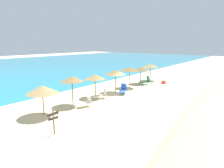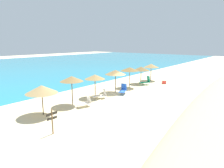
{
  "view_description": "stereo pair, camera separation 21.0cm",
  "coord_description": "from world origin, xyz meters",
  "px_view_note": "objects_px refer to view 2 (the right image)",
  "views": [
    {
      "loc": [
        -18.37,
        -12.13,
        5.9
      ],
      "look_at": [
        -0.33,
        1.96,
        1.07
      ],
      "focal_mm": 31.54,
      "sensor_mm": 36.0,
      "label": 1
    },
    {
      "loc": [
        -18.24,
        -12.29,
        5.9
      ],
      "look_at": [
        -0.33,
        1.96,
        1.07
      ],
      "focal_mm": 31.54,
      "sensor_mm": 36.0,
      "label": 2
    }
  ],
  "objects_px": {
    "beach_umbrella_1": "(72,79)",
    "beach_umbrella_3": "(115,72)",
    "lounge_chair_2": "(101,95)",
    "wooden_signpost": "(52,119)",
    "lounge_chair_1": "(146,81)",
    "lounge_chair_3": "(123,90)",
    "beach_umbrella_2": "(95,77)",
    "beach_umbrella_5": "(141,69)",
    "lounge_chair_0": "(85,102)",
    "beach_umbrella_6": "(151,66)",
    "beach_umbrella_0": "(42,89)",
    "cooler_box": "(164,82)",
    "beach_umbrella_4": "(130,69)"
  },
  "relations": [
    {
      "from": "lounge_chair_2",
      "to": "wooden_signpost",
      "type": "distance_m",
      "value": 8.85
    },
    {
      "from": "beach_umbrella_2",
      "to": "beach_umbrella_5",
      "type": "bearing_deg",
      "value": -1.16
    },
    {
      "from": "beach_umbrella_5",
      "to": "lounge_chair_3",
      "type": "distance_m",
      "value": 6.84
    },
    {
      "from": "beach_umbrella_1",
      "to": "beach_umbrella_3",
      "type": "height_order",
      "value": "beach_umbrella_1"
    },
    {
      "from": "beach_umbrella_0",
      "to": "beach_umbrella_5",
      "type": "relative_size",
      "value": 1.04
    },
    {
      "from": "beach_umbrella_6",
      "to": "beach_umbrella_2",
      "type": "bearing_deg",
      "value": 179.34
    },
    {
      "from": "beach_umbrella_3",
      "to": "cooler_box",
      "type": "bearing_deg",
      "value": -17.21
    },
    {
      "from": "wooden_signpost",
      "to": "cooler_box",
      "type": "bearing_deg",
      "value": 3.83
    },
    {
      "from": "beach_umbrella_1",
      "to": "wooden_signpost",
      "type": "relative_size",
      "value": 1.64
    },
    {
      "from": "beach_umbrella_6",
      "to": "wooden_signpost",
      "type": "xyz_separation_m",
      "value": [
        -21.01,
        -3.84,
        -1.33
      ]
    },
    {
      "from": "beach_umbrella_3",
      "to": "beach_umbrella_4",
      "type": "distance_m",
      "value": 3.24
    },
    {
      "from": "wooden_signpost",
      "to": "beach_umbrella_4",
      "type": "bearing_deg",
      "value": 15.03
    },
    {
      "from": "beach_umbrella_5",
      "to": "lounge_chair_0",
      "type": "bearing_deg",
      "value": -173.87
    },
    {
      "from": "beach_umbrella_3",
      "to": "lounge_chair_1",
      "type": "bearing_deg",
      "value": -7.47
    },
    {
      "from": "beach_umbrella_3",
      "to": "beach_umbrella_6",
      "type": "bearing_deg",
      "value": 1.41
    },
    {
      "from": "beach_umbrella_5",
      "to": "lounge_chair_0",
      "type": "xyz_separation_m",
      "value": [
        -12.55,
        -1.35,
        -1.79
      ]
    },
    {
      "from": "beach_umbrella_6",
      "to": "lounge_chair_0",
      "type": "relative_size",
      "value": 1.81
    },
    {
      "from": "beach_umbrella_4",
      "to": "lounge_chair_0",
      "type": "relative_size",
      "value": 1.86
    },
    {
      "from": "beach_umbrella_6",
      "to": "cooler_box",
      "type": "bearing_deg",
      "value": -113.91
    },
    {
      "from": "beach_umbrella_2",
      "to": "lounge_chair_2",
      "type": "bearing_deg",
      "value": -93.32
    },
    {
      "from": "lounge_chair_2",
      "to": "wooden_signpost",
      "type": "bearing_deg",
      "value": 140.72
    },
    {
      "from": "beach_umbrella_1",
      "to": "beach_umbrella_3",
      "type": "distance_m",
      "value": 6.49
    },
    {
      "from": "lounge_chair_0",
      "to": "lounge_chair_1",
      "type": "bearing_deg",
      "value": -72.32
    },
    {
      "from": "beach_umbrella_4",
      "to": "beach_umbrella_5",
      "type": "height_order",
      "value": "beach_umbrella_4"
    },
    {
      "from": "beach_umbrella_1",
      "to": "lounge_chair_1",
      "type": "bearing_deg",
      "value": -4.79
    },
    {
      "from": "beach_umbrella_2",
      "to": "lounge_chair_3",
      "type": "height_order",
      "value": "beach_umbrella_2"
    },
    {
      "from": "beach_umbrella_4",
      "to": "beach_umbrella_3",
      "type": "bearing_deg",
      "value": -178.1
    },
    {
      "from": "wooden_signpost",
      "to": "lounge_chair_1",
      "type": "bearing_deg",
      "value": 9.98
    },
    {
      "from": "cooler_box",
      "to": "lounge_chair_1",
      "type": "bearing_deg",
      "value": 141.88
    },
    {
      "from": "beach_umbrella_3",
      "to": "lounge_chair_2",
      "type": "distance_m",
      "value": 3.81
    },
    {
      "from": "beach_umbrella_4",
      "to": "wooden_signpost",
      "type": "relative_size",
      "value": 1.59
    },
    {
      "from": "lounge_chair_1",
      "to": "wooden_signpost",
      "type": "distance_m",
      "value": 17.72
    },
    {
      "from": "beach_umbrella_0",
      "to": "beach_umbrella_2",
      "type": "xyz_separation_m",
      "value": [
        6.68,
        0.35,
        0.08
      ]
    },
    {
      "from": "beach_umbrella_2",
      "to": "beach_umbrella_3",
      "type": "height_order",
      "value": "beach_umbrella_3"
    },
    {
      "from": "beach_umbrella_3",
      "to": "beach_umbrella_5",
      "type": "xyz_separation_m",
      "value": [
        6.38,
        0.19,
        -0.22
      ]
    },
    {
      "from": "beach_umbrella_5",
      "to": "lounge_chair_3",
      "type": "xyz_separation_m",
      "value": [
        -6.47,
        -1.4,
        -1.72
      ]
    },
    {
      "from": "beach_umbrella_3",
      "to": "lounge_chair_1",
      "type": "relative_size",
      "value": 1.62
    },
    {
      "from": "lounge_chair_1",
      "to": "lounge_chair_3",
      "type": "xyz_separation_m",
      "value": [
        -6.13,
        -0.41,
        -0.01
      ]
    },
    {
      "from": "beach_umbrella_4",
      "to": "lounge_chair_0",
      "type": "xyz_separation_m",
      "value": [
        -9.4,
        -1.26,
        -2.05
      ]
    },
    {
      "from": "beach_umbrella_1",
      "to": "cooler_box",
      "type": "bearing_deg",
      "value": -10.84
    },
    {
      "from": "lounge_chair_0",
      "to": "cooler_box",
      "type": "height_order",
      "value": "lounge_chair_0"
    },
    {
      "from": "beach_umbrella_1",
      "to": "beach_umbrella_3",
      "type": "xyz_separation_m",
      "value": [
        6.49,
        -0.26,
        -0.1
      ]
    },
    {
      "from": "beach_umbrella_3",
      "to": "beach_umbrella_5",
      "type": "distance_m",
      "value": 6.39
    },
    {
      "from": "beach_umbrella_5",
      "to": "cooler_box",
      "type": "relative_size",
      "value": 4.78
    },
    {
      "from": "beach_umbrella_2",
      "to": "beach_umbrella_4",
      "type": "relative_size",
      "value": 0.93
    },
    {
      "from": "beach_umbrella_0",
      "to": "cooler_box",
      "type": "bearing_deg",
      "value": -8.19
    },
    {
      "from": "lounge_chair_2",
      "to": "beach_umbrella_5",
      "type": "bearing_deg",
      "value": -56.28
    },
    {
      "from": "lounge_chair_1",
      "to": "wooden_signpost",
      "type": "relative_size",
      "value": 0.98
    },
    {
      "from": "beach_umbrella_1",
      "to": "beach_umbrella_6",
      "type": "bearing_deg",
      "value": -0.08
    },
    {
      "from": "lounge_chair_1",
      "to": "lounge_chair_3",
      "type": "relative_size",
      "value": 0.99
    }
  ]
}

